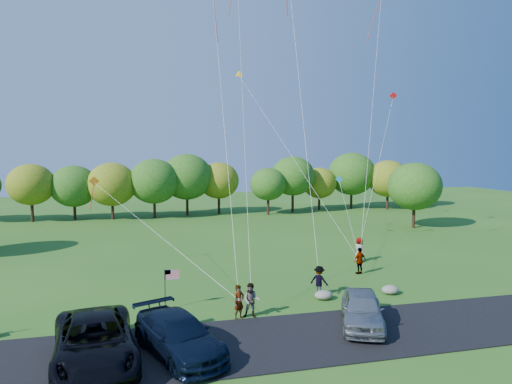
% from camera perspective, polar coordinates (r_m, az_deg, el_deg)
% --- Properties ---
extents(ground, '(140.00, 140.00, 0.00)m').
position_cam_1_polar(ground, '(25.94, -0.27, -14.74)').
color(ground, '#2B5B1A').
rests_on(ground, ground).
extents(asphalt_lane, '(44.00, 6.00, 0.06)m').
position_cam_1_polar(asphalt_lane, '(22.33, 2.24, -18.09)').
color(asphalt_lane, black).
rests_on(asphalt_lane, ground).
extents(treeline, '(75.82, 28.07, 8.42)m').
position_cam_1_polar(treeline, '(60.75, -7.97, 1.42)').
color(treeline, '#351F13').
rests_on(treeline, ground).
extents(minivan_dark, '(4.06, 7.31, 1.93)m').
position_cam_1_polar(minivan_dark, '(20.85, -19.53, -17.19)').
color(minivan_dark, black).
rests_on(minivan_dark, asphalt_lane).
extents(minivan_navy, '(4.34, 6.30, 1.69)m').
position_cam_1_polar(minivan_navy, '(20.91, -9.65, -17.24)').
color(minivan_navy, black).
rests_on(minivan_navy, asphalt_lane).
extents(minivan_silver, '(3.84, 5.42, 1.71)m').
position_cam_1_polar(minivan_silver, '(24.22, 13.13, -14.07)').
color(minivan_silver, gray).
rests_on(minivan_silver, asphalt_lane).
extents(flyer_a, '(0.79, 0.71, 1.81)m').
position_cam_1_polar(flyer_a, '(24.69, -2.15, -13.56)').
color(flyer_a, '#4C4C59').
rests_on(flyer_a, ground).
extents(flyer_b, '(1.08, 0.95, 1.86)m').
position_cam_1_polar(flyer_b, '(24.82, -0.59, -13.40)').
color(flyer_b, '#4C4C59').
rests_on(flyer_b, ground).
extents(flyer_c, '(1.32, 1.30, 1.82)m').
position_cam_1_polar(flyer_c, '(28.62, 7.91, -10.93)').
color(flyer_c, '#4C4C59').
rests_on(flyer_c, ground).
extents(flyer_d, '(1.21, 0.77, 1.91)m').
position_cam_1_polar(flyer_d, '(33.84, 12.83, -8.38)').
color(flyer_d, '#4C4C59').
rests_on(flyer_d, ground).
extents(flyer_e, '(0.99, 1.13, 1.94)m').
position_cam_1_polar(flyer_e, '(37.39, 12.77, -7.05)').
color(flyer_e, '#4C4C59').
rests_on(flyer_e, ground).
extents(trash_barrel, '(0.61, 0.61, 0.91)m').
position_cam_1_polar(trash_barrel, '(24.88, -20.74, -14.88)').
color(trash_barrel, blue).
rests_on(trash_barrel, ground).
extents(flag_assembly, '(0.84, 0.54, 2.27)m').
position_cam_1_polar(flag_assembly, '(26.28, -10.79, -10.71)').
color(flag_assembly, black).
rests_on(flag_assembly, ground).
extents(boulder_near, '(1.10, 0.86, 0.55)m').
position_cam_1_polar(boulder_near, '(28.09, 8.45, -12.62)').
color(boulder_near, '#9F9B8B').
rests_on(boulder_near, ground).
extents(boulder_far, '(1.07, 0.89, 0.56)m').
position_cam_1_polar(boulder_far, '(29.94, 16.43, -11.63)').
color(boulder_far, slate).
rests_on(boulder_far, ground).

